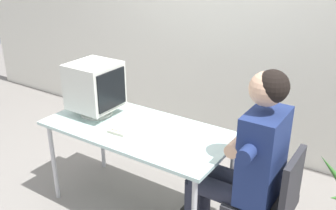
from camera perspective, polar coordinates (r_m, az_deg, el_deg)
The scene contains 7 objects.
ground_plane at distance 3.23m, azimuth -4.22°, elevation -15.03°, with size 12.00×12.00×0.00m, color gray.
wall_back at distance 3.66m, azimuth 12.92°, elevation 14.81°, with size 8.00×0.10×3.00m, color silver.
desk at distance 2.87m, azimuth -4.60°, elevation -4.47°, with size 1.45×0.70×0.72m.
crt_monitor at distance 3.02m, azimuth -11.05°, elevation 2.80°, with size 0.36×0.36×0.43m.
keyboard at distance 2.89m, azimuth -5.51°, elevation -2.68°, with size 0.16×0.43×0.03m.
office_chair at distance 2.59m, azimuth 15.24°, elevation -13.73°, with size 0.40×0.40×0.83m.
person_seated at distance 2.50m, azimuth 11.83°, elevation -7.86°, with size 0.74×0.57×1.34m.
Camera 1 is at (1.59, -1.99, 1.98)m, focal length 40.13 mm.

